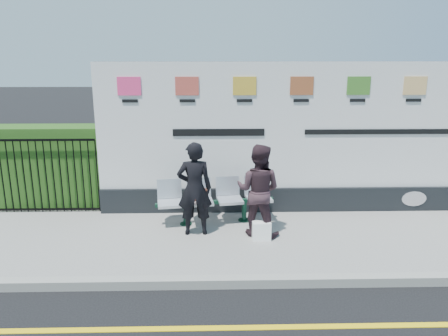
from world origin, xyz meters
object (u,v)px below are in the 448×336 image
(woman_left, at_px, (195,189))
(woman_right, at_px, (258,190))
(billboard, at_px, (298,149))
(bench, at_px, (215,211))

(woman_left, height_order, woman_right, woman_left)
(woman_left, xyz_separation_m, woman_right, (1.12, -0.05, -0.02))
(billboard, xyz_separation_m, woman_right, (-0.92, -1.24, -0.48))
(woman_left, bearing_deg, woman_right, 173.69)
(billboard, relative_size, bench, 3.70)
(woman_left, relative_size, woman_right, 1.02)
(billboard, relative_size, woman_right, 4.85)
(bench, bearing_deg, billboard, 13.56)
(woman_right, bearing_deg, billboard, -105.08)
(bench, xyz_separation_m, woman_left, (-0.36, -0.52, 0.61))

